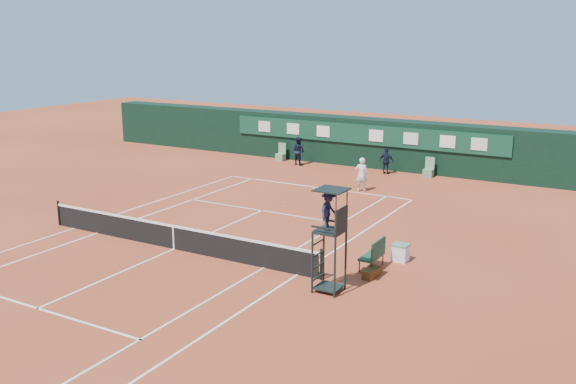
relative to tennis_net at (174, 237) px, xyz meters
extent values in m
plane|color=#B14829|center=(0.00, 0.00, -0.51)|extent=(90.00, 90.00, 0.00)
cube|color=silver|center=(0.00, 11.88, -0.50)|extent=(11.05, 0.08, 0.01)
cube|color=white|center=(5.49, 0.00, -0.50)|extent=(0.08, 23.85, 0.01)
cube|color=white|center=(-5.49, 0.00, -0.50)|extent=(0.08, 23.85, 0.01)
cube|color=silver|center=(4.12, 0.00, -0.50)|extent=(0.08, 23.85, 0.01)
cube|color=white|center=(-4.12, 0.00, -0.50)|extent=(0.08, 23.85, 0.01)
cube|color=silver|center=(0.00, 6.40, -0.50)|extent=(8.31, 0.08, 0.01)
cube|color=white|center=(0.00, -6.40, -0.50)|extent=(8.31, 0.08, 0.01)
cube|color=white|center=(0.00, 0.00, -0.50)|extent=(0.08, 12.88, 0.01)
cube|color=white|center=(0.00, 11.73, -0.50)|extent=(0.08, 0.30, 0.01)
cube|color=black|center=(0.00, 0.00, -0.06)|extent=(12.60, 0.04, 0.90)
cube|color=white|center=(0.00, 0.00, 0.42)|extent=(12.80, 0.06, 0.08)
cube|color=white|center=(0.00, 0.00, -0.05)|extent=(0.06, 0.05, 0.92)
cylinder|color=black|center=(6.40, 0.00, 0.04)|extent=(0.10, 0.10, 1.10)
cylinder|color=black|center=(-6.40, 0.00, 0.04)|extent=(0.10, 0.10, 1.10)
cube|color=black|center=(0.00, 18.75, 0.99)|extent=(40.00, 1.50, 3.00)
cube|color=#103D28|center=(0.00, 17.94, 1.59)|extent=(18.00, 0.10, 1.20)
cube|color=silver|center=(-7.00, 17.87, 1.59)|extent=(0.90, 0.04, 0.70)
cube|color=white|center=(-4.80, 17.87, 1.59)|extent=(0.90, 0.04, 0.70)
cube|color=white|center=(-2.60, 17.87, 1.59)|extent=(0.90, 0.04, 0.70)
cube|color=white|center=(1.00, 17.87, 1.59)|extent=(0.90, 0.04, 0.70)
cube|color=silver|center=(3.20, 17.87, 1.59)|extent=(0.90, 0.04, 0.70)
cube|color=white|center=(5.40, 17.87, 1.59)|extent=(0.90, 0.04, 0.70)
cube|color=silver|center=(7.20, 17.87, 1.59)|extent=(0.90, 0.04, 0.70)
cube|color=#609266|center=(-5.50, 17.45, -0.28)|extent=(0.55, 0.50, 0.46)
cube|color=#5F9164|center=(-5.50, 17.67, 0.29)|extent=(0.55, 0.06, 0.70)
cube|color=#558260|center=(4.50, 17.45, -0.28)|extent=(0.55, 0.50, 0.46)
cube|color=#63986D|center=(4.50, 17.67, 0.29)|extent=(0.55, 0.06, 0.70)
cylinder|color=black|center=(6.66, -1.16, 0.49)|extent=(0.07, 0.07, 2.00)
cylinder|color=black|center=(6.66, -0.36, 0.49)|extent=(0.07, 0.07, 2.00)
cylinder|color=black|center=(7.46, -1.16, 0.49)|extent=(0.07, 0.07, 2.00)
cylinder|color=black|center=(7.46, -0.36, 0.49)|extent=(0.07, 0.07, 2.00)
cube|color=black|center=(7.06, -0.76, 1.53)|extent=(0.85, 0.85, 0.08)
cube|color=black|center=(7.46, -0.76, 1.94)|extent=(0.06, 0.85, 0.80)
cube|color=black|center=(7.06, -1.18, 1.74)|extent=(0.85, 0.05, 0.06)
cube|color=black|center=(7.06, -0.34, 1.74)|extent=(0.85, 0.05, 0.06)
cylinder|color=black|center=(7.46, -1.16, 2.39)|extent=(0.04, 0.04, 1.00)
cylinder|color=black|center=(7.46, -0.36, 2.39)|extent=(0.04, 0.04, 1.00)
cube|color=black|center=(7.11, -0.76, 2.89)|extent=(0.95, 0.95, 0.04)
cube|color=black|center=(7.06, -0.76, -0.36)|extent=(0.80, 0.80, 0.05)
cube|color=black|center=(6.66, -0.76, -0.11)|extent=(0.04, 0.80, 0.04)
cube|color=black|center=(6.66, -0.76, 0.29)|extent=(0.04, 0.80, 0.04)
cube|color=black|center=(6.66, -0.76, 0.69)|extent=(0.04, 0.80, 0.04)
cube|color=black|center=(6.66, -0.76, 1.09)|extent=(0.04, 0.80, 0.04)
imported|color=#1B1933|center=(7.01, -0.76, 2.21)|extent=(0.47, 0.82, 1.28)
cube|color=#1A4126|center=(7.45, 1.85, -0.06)|extent=(0.55, 1.20, 0.08)
cube|color=#183C24|center=(7.70, 1.85, 0.29)|extent=(0.06, 1.20, 0.60)
cylinder|color=black|center=(7.23, 1.30, -0.30)|extent=(0.04, 0.04, 0.41)
cylinder|color=black|center=(7.67, 1.30, -0.30)|extent=(0.04, 0.04, 0.41)
cylinder|color=black|center=(7.23, 2.40, -0.30)|extent=(0.04, 0.04, 0.41)
cylinder|color=black|center=(7.67, 2.40, -0.30)|extent=(0.04, 0.04, 0.41)
cube|color=black|center=(7.80, 1.06, -0.36)|extent=(0.41, 0.82, 0.30)
cube|color=white|center=(8.08, 3.12, -0.21)|extent=(0.55, 0.55, 0.60)
cube|color=#588665|center=(8.08, 3.12, 0.11)|extent=(0.57, 0.57, 0.05)
sphere|color=#B8C82E|center=(0.29, 8.12, -0.47)|extent=(0.07, 0.07, 0.07)
imported|color=white|center=(2.50, 12.32, 0.40)|extent=(0.78, 0.67, 1.81)
imported|color=black|center=(-3.80, 16.80, 0.38)|extent=(1.01, 0.87, 1.78)
imported|color=black|center=(2.06, 17.00, 0.27)|extent=(0.92, 0.41, 1.56)
camera|label=1|loc=(15.61, -18.26, 7.62)|focal=40.00mm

